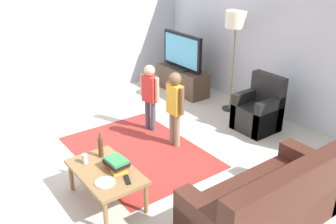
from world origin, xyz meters
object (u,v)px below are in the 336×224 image
Objects in this scene: child_center at (175,103)px; plate at (105,182)px; child_near_tv at (150,92)px; bottle at (101,147)px; tv at (182,52)px; coffee_table at (106,174)px; tv_stand at (182,81)px; soda_can at (85,159)px; armchair at (259,112)px; floor_lamp at (236,25)px; couch at (271,206)px; book_stack at (116,164)px; tv_remote at (127,180)px.

child_center reaches higher than plate.
child_near_tv is 1.65m from bottle.
child_near_tv is at bearing 133.15° from plate.
coffee_table is at bearing -51.82° from tv.
tv is (0.00, -0.02, 0.60)m from tv_stand.
child_center is 1.62m from soda_can.
child_near_tv is 2.16m from plate.
tv reaches higher than armchair.
coffee_table is (1.25, -1.45, -0.29)m from child_near_tv.
floor_lamp is 14.83× the size of soda_can.
tv reaches higher than couch.
couch is 1.74m from book_stack.
child_center is (0.64, 0.01, 0.03)m from child_near_tv.
plate is (0.83, -1.58, -0.26)m from child_center.
child_near_tv is 0.96× the size of child_center.
book_stack is (2.34, -2.79, -0.36)m from tv.
couch is 2.05m from bottle.
child_near_tv is (1.04, -1.46, -0.19)m from tv.
child_near_tv reaches higher than tv_remote.
floor_lamp reaches higher than couch.
armchair is at bearing -12.81° from floor_lamp.
bottle is at bearing -54.92° from tv_stand.
tv_stand is 5.45× the size of plate.
couch is 1.64× the size of child_near_tv.
tv is 0.96× the size of child_center.
soda_can reaches higher than tv_stand.
child_center reaches higher than book_stack.
soda_can reaches higher than tv_remote.
couch is 2.14m from soda_can.
tv_remote is at bearing 65.62° from plate.
armchair is 4.09× the size of plate.
tv_stand is 3.80× the size of bottle.
floor_lamp is at bearing 111.96° from plate.
floor_lamp is 1.56× the size of child_center.
tv reaches higher than book_stack.
tv_stand reaches higher than coffee_table.
tv_stand is 3.47m from bottle.
child_near_tv is 1.87m from book_stack.
couch is at bearing -25.50° from tv_stand.
book_stack reaches higher than tv_stand.
tv is at bearing 125.39° from child_near_tv.
couch is at bearing -46.22° from armchair.
coffee_table is 0.32m from soda_can.
bottle is (1.99, -2.83, 0.31)m from tv_stand.
child_near_tv reaches higher than coffee_table.
armchair is 0.90× the size of coffee_table.
armchair is 1.80m from child_near_tv.
soda_can is 0.50m from plate.
child_near_tv is 1.85m from soda_can.
armchair reaches higher than couch.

